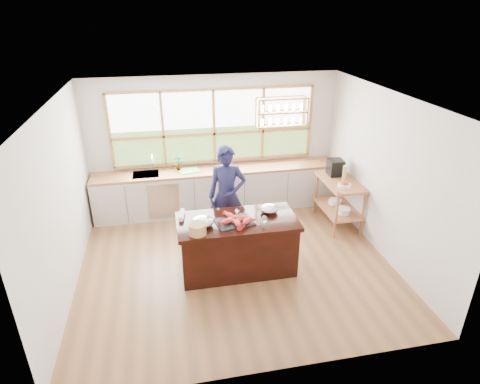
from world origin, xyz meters
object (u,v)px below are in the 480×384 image
object	(u,v)px
cook	(227,196)
island	(237,245)
espresso_machine	(335,167)
wicker_basket	(198,229)

from	to	relation	value
cook	island	bearing A→B (deg)	-79.45
island	cook	bearing A→B (deg)	90.66
cook	espresso_machine	xyz separation A→B (m)	(2.20, 0.51, 0.16)
espresso_machine	cook	bearing A→B (deg)	-164.77
island	wicker_basket	size ratio (longest dim) A/B	7.40
island	espresso_machine	xyz separation A→B (m)	(2.19, 1.39, 0.60)
cook	wicker_basket	size ratio (longest dim) A/B	7.16
cook	wicker_basket	world-z (taller)	cook
wicker_basket	island	bearing A→B (deg)	24.88
espresso_machine	wicker_basket	world-z (taller)	espresso_machine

